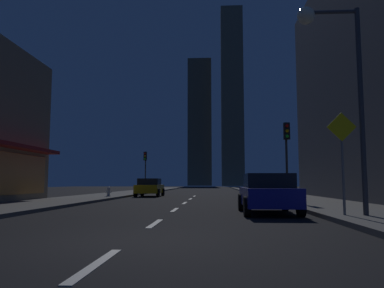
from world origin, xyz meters
TOP-DOWN VIEW (x-y plane):
  - ground_plane at (0.00, 32.00)m, footprint 78.00×136.00m
  - sidewalk_right at (7.00, 32.00)m, footprint 4.00×76.00m
  - sidewalk_left at (-7.00, 32.00)m, footprint 4.00×76.00m
  - lane_marking_center at (0.00, 11.00)m, footprint 0.16×28.20m
  - skyscraper_distant_tall at (-3.45, 127.77)m, footprint 8.48×6.15m
  - skyscraper_distant_mid at (7.81, 117.45)m, footprint 7.27×7.30m
  - car_parked_near at (3.60, 6.81)m, footprint 1.98×4.24m
  - car_parked_far at (-3.60, 23.29)m, footprint 1.98×4.24m
  - fire_hydrant_far_left at (-5.90, 19.39)m, footprint 0.42×0.30m
  - traffic_light_near_right at (5.50, 12.92)m, footprint 0.32×0.48m
  - traffic_light_far_left at (-5.50, 31.46)m, footprint 0.32×0.48m
  - street_lamp_right at (5.38, 4.52)m, footprint 1.96×0.56m
  - pedestrian_crossing_sign at (5.60, 4.60)m, footprint 0.91×0.08m

SIDE VIEW (x-z plane):
  - ground_plane at x=0.00m, z-range -0.10..0.00m
  - lane_marking_center at x=0.00m, z-range 0.00..0.01m
  - sidewalk_right at x=7.00m, z-range 0.00..0.15m
  - sidewalk_left at x=-7.00m, z-range 0.00..0.15m
  - fire_hydrant_far_left at x=-5.90m, z-range 0.13..0.78m
  - car_parked_near at x=3.60m, z-range 0.02..1.47m
  - car_parked_far at x=-3.60m, z-range 0.02..1.47m
  - pedestrian_crossing_sign at x=5.60m, z-range 0.44..3.59m
  - traffic_light_near_right at x=5.50m, z-range 1.09..5.29m
  - traffic_light_far_left at x=-5.50m, z-range 1.09..5.29m
  - street_lamp_right at x=5.38m, z-range 1.78..8.36m
  - skyscraper_distant_tall at x=-3.45m, z-range 0.00..45.90m
  - skyscraper_distant_mid at x=7.81m, z-range 0.00..60.10m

